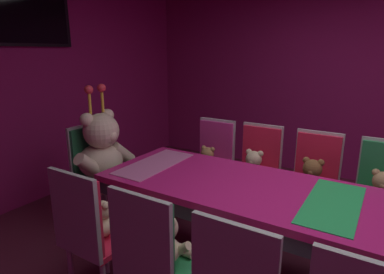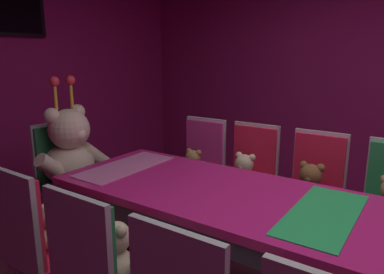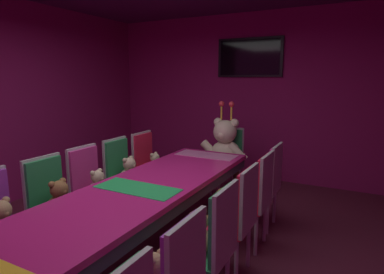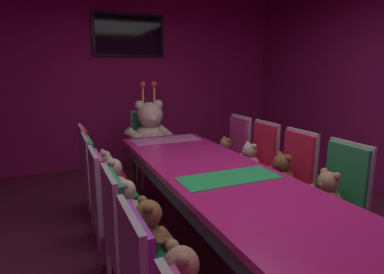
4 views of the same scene
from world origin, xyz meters
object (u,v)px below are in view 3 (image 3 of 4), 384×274
object	(u,v)px
teddy_left_2	(60,199)
chair_right_4	(258,192)
teddy_right_2	(197,233)
teddy_right_5	(257,178)
banquet_table	(138,197)
chair_left_5	(147,160)
teddy_left_3	(98,185)
teddy_left_5	(155,163)
teddy_right_4	(244,190)
teddy_left_1	(2,222)
teddy_left_4	(130,171)
chair_right_3	(240,211)
chair_right_2	(215,238)
throne_chair	(229,154)
chair_left_2	(50,197)
chair_left_3	(88,182)
wall_tv	(250,57)
chair_left_4	(121,170)
chair_right_5	(269,178)
teddy_right_3	(224,207)
king_teddy_bear	(225,145)

from	to	relation	value
teddy_left_2	chair_right_4	world-z (taller)	chair_right_4
teddy_right_2	teddy_right_5	bearing A→B (deg)	-89.42
banquet_table	chair_left_5	distance (m)	1.58
teddy_left_3	teddy_left_5	world-z (taller)	teddy_left_3
teddy_right_4	teddy_right_5	size ratio (longest dim) A/B	1.14
banquet_table	teddy_left_1	size ratio (longest dim) A/B	9.80
banquet_table	teddy_left_4	xyz separation A→B (m)	(-0.72, 0.79, -0.06)
chair_right_3	teddy_right_4	distance (m)	0.56
chair_right_2	throne_chair	size ratio (longest dim) A/B	1.00
teddy_left_1	chair_left_2	size ratio (longest dim) A/B	0.35
teddy_left_3	chair_right_3	size ratio (longest dim) A/B	0.31
chair_left_3	teddy_left_1	bearing A→B (deg)	-81.43
wall_tv	throne_chair	bearing A→B (deg)	-90.00
chair_left_4	chair_right_4	world-z (taller)	same
wall_tv	chair_left_3	bearing A→B (deg)	-106.94
chair_right_2	wall_tv	xyz separation A→B (m)	(-0.87, 3.37, 1.45)
chair_right_2	teddy_right_5	size ratio (longest dim) A/B	3.38
teddy_left_3	chair_right_5	bearing A→B (deg)	33.83
chair_left_3	teddy_right_2	bearing A→B (deg)	-18.13
teddy_right_2	teddy_right_3	bearing A→B (deg)	-89.37
chair_right_2	throne_chair	distance (m)	2.64
chair_left_4	wall_tv	world-z (taller)	wall_tv
banquet_table	chair_right_5	xyz separation A→B (m)	(0.85, 1.32, -0.06)
chair_right_3	throne_chair	xyz separation A→B (m)	(-0.86, 1.96, 0.00)
chair_left_5	teddy_right_5	xyz separation A→B (m)	(1.56, -0.01, -0.02)
teddy_right_2	chair_left_2	bearing A→B (deg)	-0.10
teddy_left_4	teddy_right_5	xyz separation A→B (m)	(1.43, 0.52, -0.02)
chair_left_2	chair_right_4	xyz separation A→B (m)	(1.71, 1.07, 0.00)
chair_left_2	chair_right_2	distance (m)	1.72
teddy_left_2	teddy_right_5	bearing A→B (deg)	48.21
teddy_left_1	teddy_right_2	distance (m)	1.53
teddy_left_1	teddy_right_2	size ratio (longest dim) A/B	1.01
teddy_left_1	teddy_right_4	distance (m)	2.16
teddy_left_1	chair_left_2	xyz separation A→B (m)	(-0.14, 0.55, -0.00)
throne_chair	king_teddy_bear	size ratio (longest dim) A/B	1.06
teddy_left_5	teddy_right_4	xyz separation A→B (m)	(1.43, -0.51, 0.02)
teddy_left_1	chair_left_5	distance (m)	2.14
chair_left_5	teddy_right_2	bearing A→B (deg)	-45.18
teddy_left_5	chair_right_4	distance (m)	1.66
teddy_left_1	chair_right_3	size ratio (longest dim) A/B	0.35
teddy_left_4	teddy_right_3	size ratio (longest dim) A/B	0.96
chair_right_3	chair_right_5	world-z (taller)	same
chair_left_2	chair_right_3	world-z (taller)	same
teddy_right_2	chair_left_3	bearing A→B (deg)	-18.13
chair_left_2	chair_right_4	bearing A→B (deg)	32.09
chair_left_2	teddy_left_2	bearing A→B (deg)	-0.00
chair_left_2	teddy_right_2	size ratio (longest dim) A/B	2.89
chair_left_2	king_teddy_bear	bearing A→B (deg)	69.99
teddy_right_5	teddy_right_4	bearing A→B (deg)	91.75
chair_left_2	chair_left_4	size ratio (longest dim) A/B	1.00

